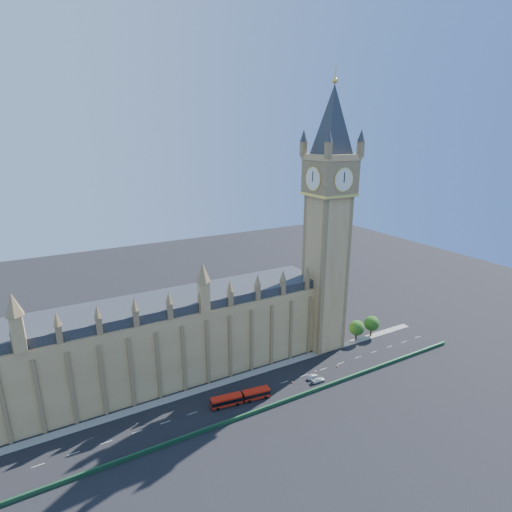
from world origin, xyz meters
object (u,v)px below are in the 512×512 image
car_silver (312,377)px  car_white (318,380)px  car_grey (250,397)px  red_bus (241,398)px

car_silver → car_white: 2.55m
car_grey → car_silver: (23.30, -0.62, 0.03)m
car_grey → car_silver: 23.31m
red_bus → car_white: red_bus is taller
red_bus → car_silver: bearing=6.9°
car_grey → car_white: bearing=-92.6°
car_grey → car_white: car_white is taller
red_bus → car_grey: size_ratio=4.96×
car_white → car_silver: bearing=12.3°
car_silver → car_grey: bearing=81.3°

